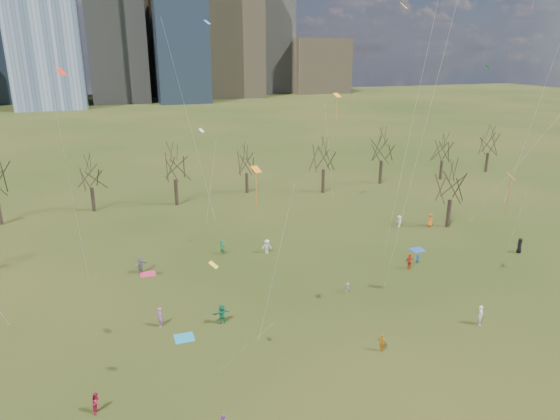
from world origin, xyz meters
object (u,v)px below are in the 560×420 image
object	(u,v)px
blanket_teal	(184,338)
blanket_navy	(417,250)
person_1	(481,315)
person_4	(382,343)
person_2	(97,402)
blanket_crimson	(148,274)

from	to	relation	value
blanket_teal	blanket_navy	bearing A→B (deg)	18.70
blanket_navy	person_1	xyz separation A→B (m)	(-4.66, -16.25, 0.89)
blanket_teal	blanket_navy	size ratio (longest dim) A/B	1.00
blanket_teal	person_4	size ratio (longest dim) A/B	1.11
blanket_teal	person_1	world-z (taller)	person_1
person_1	person_4	distance (m)	10.14
blanket_teal	person_2	xyz separation A→B (m)	(-6.78, -7.01, 0.74)
person_1	person_2	bearing A→B (deg)	120.78
blanket_navy	person_2	xyz separation A→B (m)	(-36.10, -16.93, 0.74)
person_1	person_4	bearing A→B (deg)	123.55
blanket_teal	blanket_navy	xyz separation A→B (m)	(29.31, 9.92, 0.00)
person_1	blanket_navy	bearing A→B (deg)	13.54
blanket_crimson	person_2	size ratio (longest dim) A/B	1.06
blanket_teal	person_2	bearing A→B (deg)	-134.06
person_2	person_4	distance (m)	21.33
person_1	person_2	world-z (taller)	person_1
blanket_navy	person_4	world-z (taller)	person_4
person_4	blanket_navy	bearing A→B (deg)	-86.09
blanket_crimson	person_4	xyz separation A→B (m)	(16.27, -20.67, 0.71)
person_2	person_4	world-z (taller)	person_2
person_1	person_4	world-z (taller)	person_1
person_2	person_4	size ratio (longest dim) A/B	1.05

